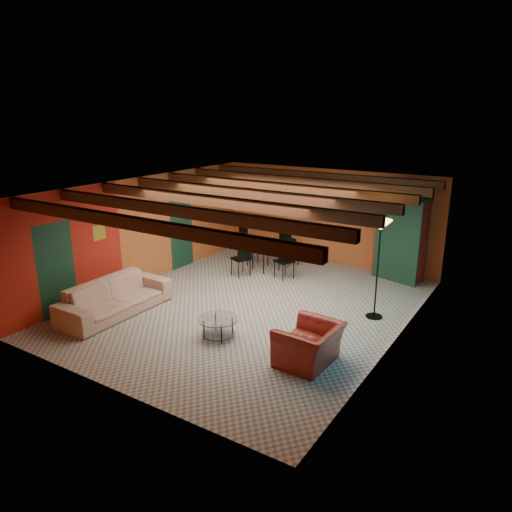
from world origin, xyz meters
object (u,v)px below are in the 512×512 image
Objects in this scene: sofa at (115,297)px; potted_plant at (405,189)px; armoire at (400,239)px; floor_lamp at (378,270)px; vase at (266,229)px; coffee_table at (218,328)px; dining_table at (266,251)px; armchair at (309,344)px.

potted_plant reaches higher than sofa.
floor_lamp is (0.34, -2.76, 0.02)m from armoire.
coffee_table is at bearing -71.27° from vase.
dining_table is (-1.37, 4.03, 0.34)m from coffee_table.
sofa reaches higher than armchair.
armchair is 1.94m from coffee_table.
armoire is at bearing 70.25° from coffee_table.
armoire reaches higher than sofa.
floor_lamp is at bearing -68.66° from armoire.
coffee_table is 4.56× the size of vase.
armoire is (4.50, 5.59, 0.69)m from sofa.
coffee_table is 0.37× the size of armoire.
floor_lamp is at bearing 175.08° from armchair.
floor_lamp is (2.25, 2.57, 0.87)m from coffee_table.
sofa reaches higher than coffee_table.
dining_table is 12.12× the size of vase.
armoire reaches higher than dining_table.
coffee_table is at bearing -86.10° from armchair.
sofa is at bearing -105.91° from dining_table.
armchair is at bearing -50.29° from vase.
vase is at bearing 108.73° from coffee_table.
potted_plant is at bearing 70.25° from coffee_table.
sofa is 2.33× the size of armchair.
coffee_table is 3.52m from floor_lamp.
floor_lamp is at bearing -21.98° from vase.
armchair is at bearing -50.29° from dining_table.
floor_lamp reaches higher than sofa.
armchair is 5.64m from potted_plant.
sofa is 5.65m from floor_lamp.
sofa is at bearing -174.18° from coffee_table.
dining_table is 0.99× the size of armoire.
sofa is 4.47m from dining_table.
sofa is at bearing -128.85° from potted_plant.
vase is (-3.30, 3.97, 0.83)m from armchair.
floor_lamp is 12.37× the size of vase.
armoire reaches higher than coffee_table.
dining_table is 3.56m from armoire.
vase is at bearing -158.43° from potted_plant.
floor_lamp is at bearing -83.01° from potted_plant.
armoire is at bearing 21.57° from vase.
floor_lamp is at bearing 48.81° from coffee_table.
armoire is at bearing 0.00° from potted_plant.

